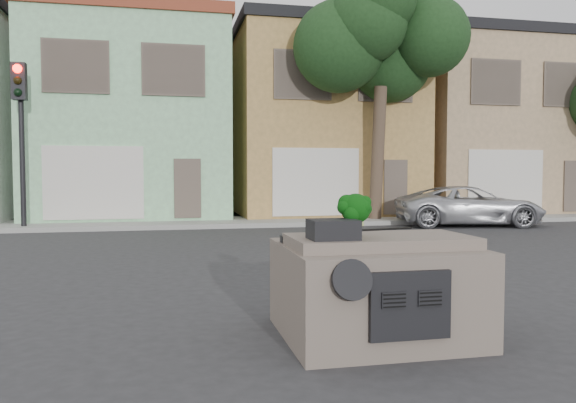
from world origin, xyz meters
name	(u,v)px	position (x,y,z in m)	size (l,w,h in m)	color
ground_plane	(307,283)	(0.00, 0.00, 0.00)	(120.00, 120.00, 0.00)	#303033
sidewalk	(233,222)	(0.00, 10.50, 0.07)	(40.00, 3.00, 0.15)	gray
townhouse_mint	(133,122)	(-3.50, 14.50, 3.77)	(7.20, 8.20, 7.55)	#95D29D
townhouse_tan	(315,126)	(4.00, 14.50, 3.77)	(7.20, 8.20, 7.55)	#B0894B
townhouse_beige	(475,129)	(11.50, 14.50, 3.77)	(7.20, 8.20, 7.55)	tan
silver_pickup	(469,226)	(7.69, 8.28, 0.00)	(2.22, 4.81, 1.34)	#BABBC1
traffic_signal	(21,147)	(-6.50, 9.50, 2.55)	(0.40, 0.40, 5.10)	black
tree_near	(378,102)	(5.00, 9.80, 4.25)	(4.40, 4.00, 8.50)	#1A3818
car_dashboard	(374,285)	(0.00, -3.00, 0.56)	(2.00, 1.80, 1.12)	#6D5F55
instrument_hump	(333,229)	(-0.58, -3.35, 1.22)	(0.48, 0.38, 0.20)	black
wiper_arm	(386,229)	(0.28, -2.62, 1.13)	(0.70, 0.03, 0.02)	black
broccoli	(356,215)	(-0.28, -3.16, 1.35)	(0.38, 0.38, 0.46)	#073208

